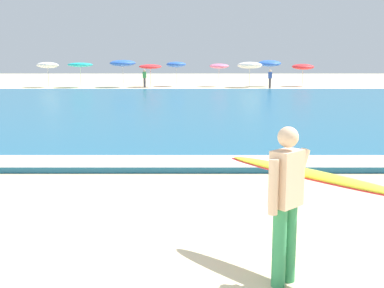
{
  "coord_description": "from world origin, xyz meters",
  "views": [
    {
      "loc": [
        1.8,
        -4.34,
        2.41
      ],
      "look_at": [
        1.79,
        2.96,
        1.1
      ],
      "focal_mm": 44.09,
      "sensor_mm": 36.0,
      "label": 1
    }
  ],
  "objects_px": {
    "beach_umbrella_6": "(250,65)",
    "surfer_with_board": "(300,188)",
    "beach_umbrella_5": "(219,66)",
    "beach_umbrella_8": "(303,67)",
    "beach_umbrella_3": "(151,67)",
    "beach_umbrella_7": "(270,63)",
    "beachgoer_near_row_left": "(145,78)",
    "beach_umbrella_4": "(176,65)",
    "beach_umbrella_0": "(48,65)",
    "beach_umbrella_2": "(123,63)",
    "beach_umbrella_1": "(81,65)",
    "beachgoer_near_row_mid": "(270,78)"
  },
  "relations": [
    {
      "from": "beach_umbrella_4",
      "to": "beachgoer_near_row_mid",
      "type": "xyz_separation_m",
      "value": [
        8.16,
        -3.17,
        -1.14
      ]
    },
    {
      "from": "beach_umbrella_7",
      "to": "beach_umbrella_8",
      "type": "relative_size",
      "value": 1.17
    },
    {
      "from": "beach_umbrella_8",
      "to": "beach_umbrella_2",
      "type": "bearing_deg",
      "value": -175.66
    },
    {
      "from": "beach_umbrella_7",
      "to": "beach_umbrella_2",
      "type": "bearing_deg",
      "value": -175.73
    },
    {
      "from": "beach_umbrella_3",
      "to": "beach_umbrella_8",
      "type": "bearing_deg",
      "value": 3.8
    },
    {
      "from": "beach_umbrella_3",
      "to": "beachgoer_near_row_left",
      "type": "xyz_separation_m",
      "value": [
        -0.42,
        -1.15,
        -0.97
      ]
    },
    {
      "from": "beach_umbrella_5",
      "to": "beach_umbrella_8",
      "type": "distance_m",
      "value": 7.73
    },
    {
      "from": "beachgoer_near_row_left",
      "to": "beachgoer_near_row_mid",
      "type": "height_order",
      "value": "same"
    },
    {
      "from": "beach_umbrella_1",
      "to": "beach_umbrella_0",
      "type": "bearing_deg",
      "value": 174.14
    },
    {
      "from": "beach_umbrella_5",
      "to": "beach_umbrella_8",
      "type": "relative_size",
      "value": 1.0
    },
    {
      "from": "beach_umbrella_6",
      "to": "surfer_with_board",
      "type": "bearing_deg",
      "value": -96.03
    },
    {
      "from": "beach_umbrella_1",
      "to": "beach_umbrella_4",
      "type": "bearing_deg",
      "value": 11.74
    },
    {
      "from": "beach_umbrella_4",
      "to": "beach_umbrella_7",
      "type": "height_order",
      "value": "beach_umbrella_7"
    },
    {
      "from": "beach_umbrella_3",
      "to": "beach_umbrella_5",
      "type": "relative_size",
      "value": 0.97
    },
    {
      "from": "beach_umbrella_1",
      "to": "beach_umbrella_3",
      "type": "xyz_separation_m",
      "value": [
        6.12,
        0.71,
        -0.16
      ]
    },
    {
      "from": "beach_umbrella_1",
      "to": "beach_umbrella_6",
      "type": "height_order",
      "value": "beach_umbrella_6"
    },
    {
      "from": "beach_umbrella_6",
      "to": "beach_umbrella_1",
      "type": "bearing_deg",
      "value": -179.14
    },
    {
      "from": "beach_umbrella_8",
      "to": "beachgoer_near_row_left",
      "type": "distance_m",
      "value": 14.54
    },
    {
      "from": "surfer_with_board",
      "to": "beach_umbrella_5",
      "type": "height_order",
      "value": "beach_umbrella_5"
    },
    {
      "from": "beach_umbrella_2",
      "to": "surfer_with_board",
      "type": "bearing_deg",
      "value": -78.92
    },
    {
      "from": "beach_umbrella_3",
      "to": "beachgoer_near_row_mid",
      "type": "bearing_deg",
      "value": -11.53
    },
    {
      "from": "beach_umbrella_2",
      "to": "beach_umbrella_3",
      "type": "bearing_deg",
      "value": 7.42
    },
    {
      "from": "beach_umbrella_4",
      "to": "beach_umbrella_8",
      "type": "height_order",
      "value": "beach_umbrella_4"
    },
    {
      "from": "beach_umbrella_7",
      "to": "beach_umbrella_8",
      "type": "distance_m",
      "value": 3.13
    },
    {
      "from": "beach_umbrella_2",
      "to": "beach_umbrella_8",
      "type": "bearing_deg",
      "value": 4.34
    },
    {
      "from": "beach_umbrella_1",
      "to": "beach_umbrella_2",
      "type": "relative_size",
      "value": 0.91
    },
    {
      "from": "beach_umbrella_7",
      "to": "beachgoer_near_row_left",
      "type": "height_order",
      "value": "beach_umbrella_7"
    },
    {
      "from": "surfer_with_board",
      "to": "beach_umbrella_2",
      "type": "height_order",
      "value": "beach_umbrella_2"
    },
    {
      "from": "beach_umbrella_7",
      "to": "beachgoer_near_row_left",
      "type": "distance_m",
      "value": 11.47
    },
    {
      "from": "beach_umbrella_4",
      "to": "beach_umbrella_6",
      "type": "height_order",
      "value": "beach_umbrella_6"
    },
    {
      "from": "beachgoer_near_row_mid",
      "to": "beach_umbrella_5",
      "type": "bearing_deg",
      "value": 147.34
    },
    {
      "from": "beach_umbrella_1",
      "to": "beach_umbrella_7",
      "type": "xyz_separation_m",
      "value": [
        16.96,
        1.39,
        0.11
      ]
    },
    {
      "from": "beach_umbrella_2",
      "to": "beach_umbrella_4",
      "type": "relative_size",
      "value": 1.09
    },
    {
      "from": "surfer_with_board",
      "to": "beach_umbrella_5",
      "type": "xyz_separation_m",
      "value": [
        1.29,
        38.46,
        0.82
      ]
    },
    {
      "from": "beach_umbrella_3",
      "to": "beach_umbrella_4",
      "type": "bearing_deg",
      "value": 24.32
    },
    {
      "from": "beach_umbrella_6",
      "to": "beach_umbrella_8",
      "type": "bearing_deg",
      "value": 15.62
    },
    {
      "from": "beach_umbrella_0",
      "to": "beach_umbrella_5",
      "type": "relative_size",
      "value": 1.07
    },
    {
      "from": "beach_umbrella_0",
      "to": "beachgoer_near_row_mid",
      "type": "relative_size",
      "value": 1.43
    },
    {
      "from": "beach_umbrella_0",
      "to": "beach_umbrella_4",
      "type": "relative_size",
      "value": 1.01
    },
    {
      "from": "beach_umbrella_7",
      "to": "beach_umbrella_8",
      "type": "xyz_separation_m",
      "value": [
        3.11,
        0.25,
        -0.31
      ]
    },
    {
      "from": "beach_umbrella_1",
      "to": "beachgoer_near_row_mid",
      "type": "distance_m",
      "value": 16.67
    },
    {
      "from": "beach_umbrella_8",
      "to": "beachgoer_near_row_mid",
      "type": "relative_size",
      "value": 1.33
    },
    {
      "from": "beach_umbrella_0",
      "to": "beach_umbrella_6",
      "type": "bearing_deg",
      "value": -0.26
    },
    {
      "from": "beach_umbrella_3",
      "to": "beach_umbrella_7",
      "type": "bearing_deg",
      "value": 3.56
    },
    {
      "from": "beach_umbrella_4",
      "to": "beach_umbrella_3",
      "type": "bearing_deg",
      "value": -155.68
    },
    {
      "from": "beach_umbrella_4",
      "to": "beach_umbrella_8",
      "type": "distance_m",
      "value": 11.66
    },
    {
      "from": "beach_umbrella_1",
      "to": "beach_umbrella_7",
      "type": "bearing_deg",
      "value": 4.68
    },
    {
      "from": "beach_umbrella_4",
      "to": "beach_umbrella_1",
      "type": "bearing_deg",
      "value": -168.26
    },
    {
      "from": "surfer_with_board",
      "to": "beachgoer_near_row_left",
      "type": "height_order",
      "value": "surfer_with_board"
    },
    {
      "from": "beach_umbrella_8",
      "to": "beachgoer_near_row_left",
      "type": "height_order",
      "value": "beach_umbrella_8"
    }
  ]
}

